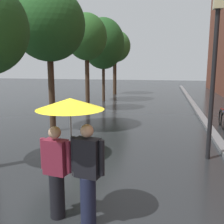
# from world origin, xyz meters

# --- Properties ---
(kerb_strip) EXTENTS (0.30, 36.00, 0.12)m
(kerb_strip) POSITION_xyz_m (3.20, 10.00, 0.06)
(kerb_strip) COLOR slate
(kerb_strip) RESTS_ON ground
(street_tree_1) EXTENTS (2.71, 2.71, 5.46)m
(street_tree_1) POSITION_xyz_m (-2.98, 5.81, 4.07)
(street_tree_1) COLOR #473323
(street_tree_1) RESTS_ON ground
(street_tree_2) EXTENTS (2.26, 2.26, 5.39)m
(street_tree_2) POSITION_xyz_m (-2.99, 10.62, 4.07)
(street_tree_2) COLOR #473323
(street_tree_2) RESTS_ON ground
(street_tree_3) EXTENTS (2.94, 2.94, 5.79)m
(street_tree_3) POSITION_xyz_m (-2.97, 14.54, 4.02)
(street_tree_3) COLOR #473323
(street_tree_3) RESTS_ON ground
(street_tree_4) EXTENTS (2.69, 2.69, 5.49)m
(street_tree_4) POSITION_xyz_m (-2.98, 18.86, 4.10)
(street_tree_4) COLOR #473323
(street_tree_4) RESTS_ON ground
(couple_under_umbrella) EXTENTS (1.17, 1.09, 2.11)m
(couple_under_umbrella) POSITION_xyz_m (-0.12, 0.22, 1.39)
(couple_under_umbrella) COLOR black
(couple_under_umbrella) RESTS_ON ground
(street_lamp_post) EXTENTS (0.24, 0.24, 4.34)m
(street_lamp_post) POSITION_xyz_m (2.60, 3.77, 2.54)
(street_lamp_post) COLOR black
(street_lamp_post) RESTS_ON ground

